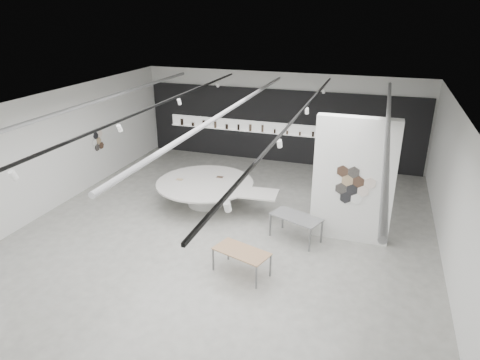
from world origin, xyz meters
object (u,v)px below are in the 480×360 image
(display_island, at_px, (207,190))
(sample_table_wood, at_px, (241,253))
(kitchen_counter, at_px, (344,160))
(partition_column, at_px, (353,181))
(sample_table_stone, at_px, (296,218))

(display_island, height_order, sample_table_wood, display_island)
(sample_table_wood, bearing_deg, kitchen_counter, 78.39)
(partition_column, height_order, sample_table_stone, partition_column)
(sample_table_wood, bearing_deg, sample_table_stone, 66.18)
(partition_column, height_order, sample_table_wood, partition_column)
(sample_table_stone, bearing_deg, display_island, 157.82)
(display_island, xyz_separation_m, kitchen_counter, (4.06, 4.75, -0.04))
(partition_column, bearing_deg, sample_table_stone, -158.78)
(partition_column, relative_size, display_island, 0.83)
(sample_table_wood, relative_size, sample_table_stone, 0.97)
(sample_table_wood, xyz_separation_m, sample_table_stone, (0.94, 2.12, 0.07))
(sample_table_wood, bearing_deg, partition_column, 48.53)
(display_island, distance_m, sample_table_wood, 4.21)
(display_island, xyz_separation_m, sample_table_stone, (3.31, -1.35, 0.13))
(sample_table_wood, distance_m, sample_table_stone, 2.32)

